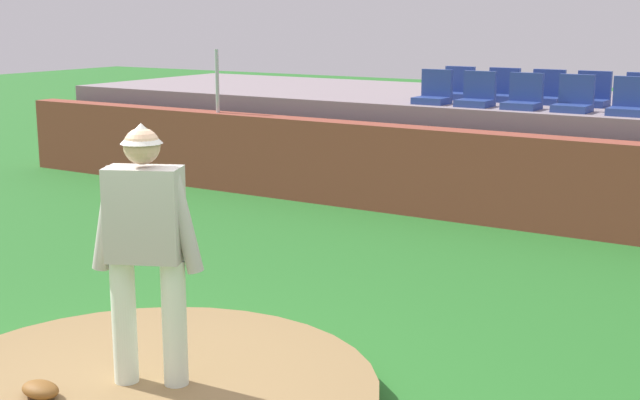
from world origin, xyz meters
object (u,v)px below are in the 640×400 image
stadium_chair_4 (629,103)px  stadium_chair_7 (546,93)px  stadium_chair_1 (477,95)px  stadium_chair_8 (592,95)px  pitcher (146,236)px  stadium_chair_3 (574,100)px  stadium_chair_5 (457,89)px  stadium_chair_6 (502,91)px  stadium_chair_2 (524,98)px  fielding_glove (40,390)px  stadium_chair_0 (434,93)px

stadium_chair_4 → stadium_chair_7: 1.67m
stadium_chair_1 → stadium_chair_8: bearing=-147.4°
pitcher → stadium_chair_3: pitcher is taller
stadium_chair_7 → stadium_chair_8: bearing=179.3°
stadium_chair_5 → stadium_chair_7: bearing=-179.7°
stadium_chair_6 → stadium_chair_2: bearing=125.8°
stadium_chair_4 → pitcher: bearing=79.9°
stadium_chair_4 → stadium_chair_1: bearing=0.5°
stadium_chair_7 → fielding_glove: bearing=87.2°
stadium_chair_6 → stadium_chair_7: same height
stadium_chair_0 → stadium_chair_1: (0.69, -0.02, 0.00)m
stadium_chair_4 → stadium_chair_5: bearing=-17.3°
stadium_chair_6 → stadium_chair_3: bearing=147.0°
stadium_chair_5 → stadium_chair_2: bearing=147.2°
fielding_glove → stadium_chair_1: size_ratio=0.60×
stadium_chair_1 → stadium_chair_8: 1.67m
stadium_chair_1 → stadium_chair_3: (1.40, 0.04, 0.00)m
pitcher → stadium_chair_6: pitcher is taller
pitcher → stadium_chair_7: size_ratio=3.68×
stadium_chair_4 → stadium_chair_8: size_ratio=1.00×
stadium_chair_0 → stadium_chair_8: 2.28m
stadium_chair_2 → stadium_chair_8: size_ratio=1.00×
fielding_glove → stadium_chair_8: size_ratio=0.60×
fielding_glove → stadium_chair_6: 9.35m
pitcher → fielding_glove: pitcher is taller
fielding_glove → stadium_chair_7: stadium_chair_7 is taller
fielding_glove → stadium_chair_4: bearing=-99.5°
fielding_glove → stadium_chair_2: stadium_chair_2 is taller
pitcher → stadium_chair_1: 7.79m
stadium_chair_7 → stadium_chair_3: bearing=127.3°
pitcher → stadium_chair_7: 8.66m
fielding_glove → stadium_chair_0: stadium_chair_0 is taller
stadium_chair_2 → stadium_chair_8: bearing=-128.3°
stadium_chair_2 → stadium_chair_8: same height
stadium_chair_1 → stadium_chair_5: (-0.70, 0.90, 0.00)m
stadium_chair_3 → stadium_chair_7: (-0.66, 0.87, 0.00)m
stadium_chair_0 → stadium_chair_5: bearing=-89.5°
stadium_chair_3 → stadium_chair_5: same height
stadium_chair_1 → stadium_chair_3: size_ratio=1.00×
fielding_glove → stadium_chair_8: bearing=-93.9°
stadium_chair_7 → stadium_chair_8: (0.67, -0.01, 0.00)m
stadium_chair_4 → stadium_chair_7: same height
stadium_chair_0 → stadium_chair_2: bearing=179.2°
stadium_chair_2 → stadium_chair_6: bearing=-54.2°
stadium_chair_0 → stadium_chair_8: size_ratio=1.00×
stadium_chair_5 → stadium_chair_8: (2.11, -0.00, 0.00)m
fielding_glove → stadium_chair_3: 8.54m
stadium_chair_1 → fielding_glove: bearing=92.0°
stadium_chair_2 → stadium_chair_4: 1.44m
stadium_chair_1 → stadium_chair_3: bearing=-178.4°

